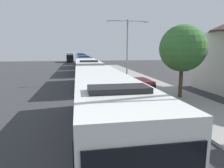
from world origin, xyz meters
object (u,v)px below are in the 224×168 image
object	(u,v)px
white_suv	(139,90)
box_truck_oncoming	(70,57)
bus_lead	(103,104)
bus_rear	(80,58)
bus_fourth_in_line	(82,60)
bus_second_in_line	(87,72)
roadside_tree	(183,48)
bus_middle	(83,64)
streetlamp_mid	(127,44)

from	to	relation	value
white_suv	box_truck_oncoming	world-z (taller)	box_truck_oncoming
bus_lead	bus_rear	world-z (taller)	same
bus_fourth_in_line	bus_rear	world-z (taller)	same
bus_second_in_line	roadside_tree	world-z (taller)	roadside_tree
bus_fourth_in_line	roadside_tree	bearing A→B (deg)	-76.98
bus_middle	box_truck_oncoming	world-z (taller)	bus_middle
bus_second_in_line	white_suv	distance (m)	8.84
roadside_tree	box_truck_oncoming	bearing A→B (deg)	101.15
white_suv	streetlamp_mid	distance (m)	11.57
bus_rear	roadside_tree	size ratio (longest dim) A/B	1.77
bus_rear	white_suv	world-z (taller)	bus_rear
roadside_tree	bus_rear	bearing A→B (deg)	99.31
bus_fourth_in_line	bus_rear	bearing A→B (deg)	90.00
bus_lead	bus_rear	xyz separation A→B (m)	(-0.00, 53.11, -0.00)
box_truck_oncoming	roadside_tree	xyz separation A→B (m)	(10.93, -55.44, 2.63)
box_truck_oncoming	bus_second_in_line	bearing A→B (deg)	-86.08
white_suv	bus_second_in_line	bearing A→B (deg)	114.81
bus_second_in_line	box_truck_oncoming	world-z (taller)	bus_second_in_line
bus_lead	bus_middle	distance (m)	26.97
bus_lead	bus_middle	world-z (taller)	same
bus_lead	roadside_tree	size ratio (longest dim) A/B	1.95
bus_fourth_in_line	streetlamp_mid	bearing A→B (deg)	-76.78
bus_rear	bus_middle	bearing A→B (deg)	-90.00
bus_second_in_line	bus_fourth_in_line	distance (m)	25.72
bus_rear	white_suv	size ratio (longest dim) A/B	2.22
bus_second_in_line	bus_fourth_in_line	xyz separation A→B (m)	(0.00, 25.72, 0.00)
bus_second_in_line	box_truck_oncoming	size ratio (longest dim) A/B	1.40
white_suv	bus_lead	bearing A→B (deg)	-122.30
bus_middle	streetlamp_mid	world-z (taller)	streetlamp_mid
bus_middle	bus_rear	distance (m)	26.14
bus_lead	roadside_tree	world-z (taller)	roadside_tree
streetlamp_mid	bus_second_in_line	bearing A→B (deg)	-153.12
bus_middle	box_truck_oncoming	size ratio (longest dim) A/B	1.34
bus_fourth_in_line	streetlamp_mid	xyz separation A→B (m)	(5.40, -22.98, 3.31)
bus_middle	bus_fourth_in_line	bearing A→B (deg)	90.00
white_suv	bus_middle	bearing A→B (deg)	99.93
white_suv	bus_rear	bearing A→B (deg)	94.47
bus_fourth_in_line	roadside_tree	xyz separation A→B (m)	(7.63, -32.98, 2.65)
streetlamp_mid	bus_lead	bearing A→B (deg)	-108.03
bus_rear	white_suv	distance (m)	47.41
bus_middle	white_suv	size ratio (longest dim) A/B	2.14
bus_fourth_in_line	bus_rear	distance (m)	13.54
bus_middle	bus_fourth_in_line	world-z (taller)	same
bus_lead	streetlamp_mid	size ratio (longest dim) A/B	1.52
white_suv	box_truck_oncoming	size ratio (longest dim) A/B	0.63
bus_middle	bus_rear	world-z (taller)	same
streetlamp_mid	roadside_tree	distance (m)	10.26
bus_lead	bus_second_in_line	bearing A→B (deg)	90.00
box_truck_oncoming	roadside_tree	bearing A→B (deg)	-78.85
bus_second_in_line	white_suv	bearing A→B (deg)	-65.19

